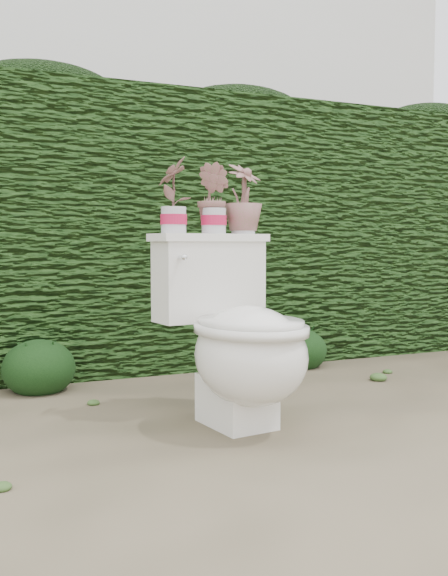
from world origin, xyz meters
name	(u,v)px	position (x,y,z in m)	size (l,w,h in m)	color
ground	(261,426)	(0.00, 0.00, 0.00)	(60.00, 60.00, 0.00)	#85785C
hedge	(146,233)	(0.00, 1.60, 0.80)	(8.00, 1.00, 1.60)	#2F591D
house_wall	(91,144)	(0.60, 6.00, 2.00)	(8.00, 3.50, 4.00)	silver
toilet	(239,339)	(-0.09, 0.03, 0.36)	(0.54, 0.73, 0.78)	white
potted_plant_left	(173,197)	(-0.28, 0.24, 0.93)	(0.16, 0.11, 0.30)	#377624
potted_plant_center	(214,201)	(-0.09, 0.27, 0.92)	(0.16, 0.13, 0.28)	#377624
potted_plant_right	(243,201)	(0.05, 0.29, 0.92)	(0.16, 0.16, 0.29)	#377624
liriope_clump_1	(39,362)	(-0.74, 0.99, 0.14)	(0.36, 0.36, 0.29)	#1A3B14
liriope_clump_2	(300,345)	(0.77, 1.02, 0.13)	(0.32, 0.32, 0.26)	#1A3B14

